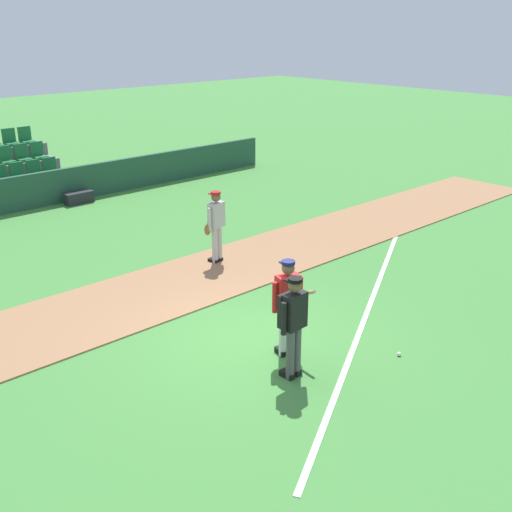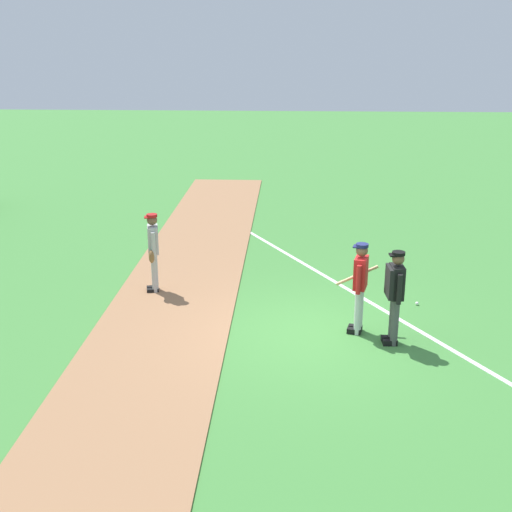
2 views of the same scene
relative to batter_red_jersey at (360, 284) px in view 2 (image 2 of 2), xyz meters
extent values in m
plane|color=#42843A|center=(-0.16, 0.85, -0.97)|extent=(80.00, 80.00, 0.00)
cube|color=#9E704C|center=(-0.16, 3.74, -0.95)|extent=(28.00, 2.61, 0.03)
cube|color=white|center=(2.84, 0.35, -0.96)|extent=(10.53, 5.93, 0.01)
cylinder|color=silver|center=(-0.09, 0.02, -0.52)|extent=(0.14, 0.14, 0.90)
cylinder|color=silver|center=(0.07, -0.02, -0.52)|extent=(0.14, 0.14, 0.90)
cube|color=black|center=(-0.07, 0.07, -0.92)|extent=(0.18, 0.28, 0.10)
cube|color=black|center=(0.08, 0.03, -0.92)|extent=(0.18, 0.28, 0.10)
cube|color=red|center=(-0.01, 0.00, 0.23)|extent=(0.44, 0.31, 0.60)
cylinder|color=red|center=(-0.25, 0.06, 0.18)|extent=(0.09, 0.09, 0.55)
cylinder|color=red|center=(0.23, -0.07, 0.18)|extent=(0.09, 0.09, 0.55)
sphere|color=brown|center=(-0.01, 0.00, 0.66)|extent=(0.22, 0.22, 0.22)
cylinder|color=#191E4C|center=(-0.01, 0.00, 0.76)|extent=(0.23, 0.23, 0.06)
cube|color=#191E4C|center=(0.02, 0.09, 0.73)|extent=(0.20, 0.16, 0.02)
cylinder|color=tan|center=(0.26, 0.03, 0.08)|extent=(0.10, 0.80, 0.41)
cylinder|color=#4C4C4C|center=(-0.53, -0.60, -0.52)|extent=(0.14, 0.14, 0.90)
cylinder|color=#4C4C4C|center=(-0.37, -0.59, -0.52)|extent=(0.14, 0.14, 0.90)
cube|color=black|center=(-0.53, -0.54, -0.92)|extent=(0.13, 0.27, 0.10)
cube|color=black|center=(-0.37, -0.53, -0.92)|extent=(0.13, 0.27, 0.10)
cube|color=black|center=(-0.45, -0.59, 0.23)|extent=(0.41, 0.24, 0.60)
cylinder|color=black|center=(-0.70, -0.61, 0.18)|extent=(0.09, 0.09, 0.55)
cylinder|color=black|center=(-0.20, -0.58, 0.18)|extent=(0.09, 0.09, 0.55)
sphere|color=brown|center=(-0.45, -0.59, 0.66)|extent=(0.22, 0.22, 0.22)
cylinder|color=black|center=(-0.45, -0.59, 0.76)|extent=(0.23, 0.23, 0.06)
cube|color=black|center=(-0.45, -0.49, 0.73)|extent=(0.19, 0.13, 0.02)
cube|color=black|center=(-0.45, -0.46, 0.23)|extent=(0.44, 0.10, 0.56)
cylinder|color=#B2B2B2|center=(1.81, 4.23, -0.52)|extent=(0.14, 0.14, 0.90)
cylinder|color=#B2B2B2|center=(1.97, 4.26, -0.52)|extent=(0.14, 0.14, 0.90)
cube|color=black|center=(1.80, 4.29, -0.92)|extent=(0.17, 0.28, 0.10)
cube|color=black|center=(1.96, 4.32, -0.92)|extent=(0.17, 0.28, 0.10)
cube|color=#B2B2B2|center=(1.89, 4.25, 0.23)|extent=(0.44, 0.30, 0.60)
cylinder|color=#B2B2B2|center=(1.65, 4.19, 0.18)|extent=(0.09, 0.09, 0.55)
cylinder|color=#B2B2B2|center=(2.14, 4.30, 0.18)|extent=(0.09, 0.09, 0.55)
sphere|color=brown|center=(1.89, 4.25, 0.66)|extent=(0.22, 0.22, 0.22)
cylinder|color=#B21919|center=(1.89, 4.25, 0.76)|extent=(0.23, 0.23, 0.06)
cube|color=#B21919|center=(1.87, 4.34, 0.73)|extent=(0.20, 0.16, 0.02)
ellipsoid|color=brown|center=(1.62, 4.24, -0.07)|extent=(0.22, 0.16, 0.28)
sphere|color=white|center=(1.40, -1.37, -0.93)|extent=(0.07, 0.07, 0.07)
camera|label=1|loc=(-6.90, -6.76, 4.54)|focal=43.94mm
camera|label=2|loc=(-11.53, 1.33, 4.34)|focal=46.30mm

